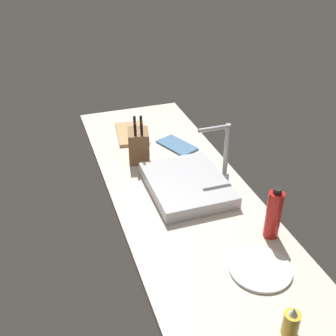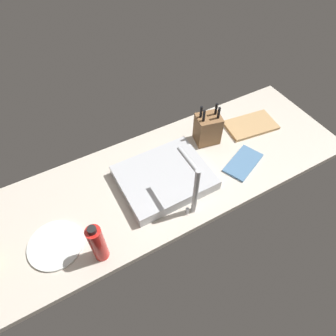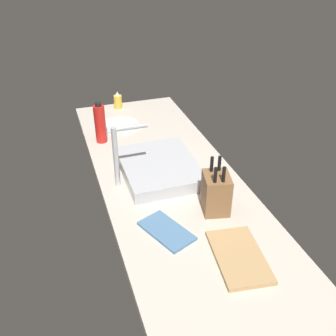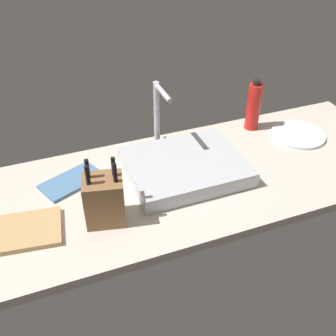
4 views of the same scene
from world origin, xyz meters
The scene contains 8 objects.
countertop_slab centered at (0.00, 0.00, 1.75)cm, with size 194.85×65.74×3.50cm, color beige.
sink_basin centered at (4.80, 3.07, 6.56)cm, with size 44.06×35.60×6.13cm, color #B7BABF.
faucet centered at (1.13, 22.75, 21.35)cm, with size 5.50×16.26×29.87cm.
knife_block centered at (-30.15, -11.15, 12.28)cm, with size 14.94×13.29×23.82cm.
cutting_board centered at (-59.60, -7.65, 4.40)cm, with size 29.25×17.37×1.80cm, color tan.
water_bottle centered at (46.56, 24.28, 14.52)cm, with size 6.21×6.21×23.52cm.
dinner_plate centered at (62.78, 10.53, 4.10)cm, with size 23.78×23.78×1.20cm, color silver.
dish_towel centered at (-37.60, 13.16, 4.10)cm, with size 22.90×12.23×1.20cm, color teal.
Camera 4 is at (-46.37, -111.97, 99.30)cm, focal length 43.17 mm.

